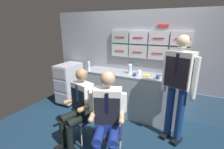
{
  "coord_description": "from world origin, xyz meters",
  "views": [
    {
      "loc": [
        0.94,
        -1.96,
        1.85
      ],
      "look_at": [
        -0.17,
        0.33,
        1.09
      ],
      "focal_mm": 26.36,
      "sensor_mm": 36.0,
      "label": 1
    }
  ],
  "objects": [
    {
      "name": "crew_member_left",
      "position": [
        -0.54,
        -0.1,
        0.67
      ],
      "size": [
        0.51,
        0.65,
        1.23
      ],
      "color": "black",
      "rests_on": "ground"
    },
    {
      "name": "snack_banana",
      "position": [
        0.22,
        1.05,
        0.94
      ],
      "size": [
        0.17,
        0.1,
        0.04
      ],
      "color": "yellow",
      "rests_on": "galley_counter"
    },
    {
      "name": "water_bottle_tall",
      "position": [
        0.54,
        1.19,
        1.03
      ],
      "size": [
        0.08,
        0.08,
        0.24
      ],
      "color": "silver",
      "rests_on": "galley_counter"
    },
    {
      "name": "espresso_cup_small",
      "position": [
        0.01,
        0.96,
        0.95
      ],
      "size": [
        0.06,
        0.06,
        0.06
      ],
      "color": "navy",
      "rests_on": "galley_counter"
    },
    {
      "name": "folding_chair_center",
      "position": [
        -0.03,
        -0.08,
        0.51
      ],
      "size": [
        0.52,
        0.52,
        0.83
      ],
      "color": "#A8AAAF",
      "rests_on": "ground"
    },
    {
      "name": "sparkling_bottle_green",
      "position": [
        -0.14,
        1.09,
        1.02
      ],
      "size": [
        0.08,
        0.08,
        0.23
      ],
      "color": "silver",
      "rests_on": "galley_counter"
    },
    {
      "name": "galley_bulkhead",
      "position": [
        0.01,
        1.37,
        1.07
      ],
      "size": [
        4.2,
        0.14,
        2.15
      ],
      "color": "#9598A5",
      "rests_on": "ground"
    },
    {
      "name": "ground",
      "position": [
        0.0,
        0.0,
        -0.02
      ],
      "size": [
        4.8,
        4.8,
        0.04
      ],
      "primitive_type": "cube",
      "color": "#172F45"
    },
    {
      "name": "crew_member_standing",
      "position": [
        0.82,
        0.62,
        1.04
      ],
      "size": [
        0.51,
        0.37,
        1.73
      ],
      "color": "black",
      "rests_on": "ground"
    },
    {
      "name": "coffee_cup_white",
      "position": [
        0.44,
        0.97,
        0.95
      ],
      "size": [
        0.07,
        0.07,
        0.07
      ],
      "color": "navy",
      "rests_on": "galley_counter"
    },
    {
      "name": "galley_counter",
      "position": [
        -0.15,
        1.09,
        0.46
      ],
      "size": [
        2.03,
        0.53,
        0.92
      ],
      "color": "#A6ACB4",
      "rests_on": "ground"
    },
    {
      "name": "crew_member_center",
      "position": [
        0.03,
        -0.22,
        0.71
      ],
      "size": [
        0.56,
        0.7,
        1.28
      ],
      "color": "black",
      "rests_on": "ground"
    },
    {
      "name": "folding_chair_left",
      "position": [
        -0.49,
        0.05,
        0.51
      ],
      "size": [
        0.5,
        0.5,
        0.83
      ],
      "color": "#A8AAAF",
      "rests_on": "ground"
    },
    {
      "name": "paper_cup_blue",
      "position": [
        0.05,
        1.14,
        0.96
      ],
      "size": [
        0.07,
        0.07,
        0.08
      ],
      "color": "white",
      "rests_on": "galley_counter"
    },
    {
      "name": "service_trolley",
      "position": [
        -1.65,
        0.99,
        0.52
      ],
      "size": [
        0.4,
        0.65,
        0.97
      ],
      "color": "black",
      "rests_on": "ground"
    },
    {
      "name": "water_bottle_clear",
      "position": [
        -1.02,
        0.92,
        1.02
      ],
      "size": [
        0.06,
        0.06,
        0.23
      ],
      "color": "silver",
      "rests_on": "galley_counter"
    }
  ]
}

